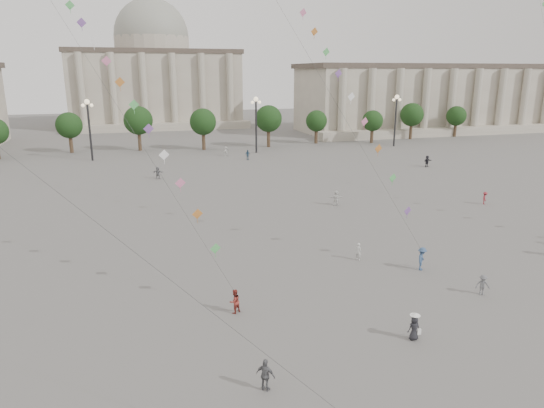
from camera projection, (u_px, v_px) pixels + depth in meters
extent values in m
plane|color=#5A5755|center=(320.00, 373.00, 25.12)|extent=(360.00, 360.00, 0.00)
cube|color=#9F9585|center=(446.00, 99.00, 131.48)|extent=(80.00, 22.00, 16.00)
cube|color=#493E36|center=(449.00, 66.00, 129.22)|extent=(81.60, 22.44, 1.20)
cube|color=#9F9585|center=(476.00, 130.00, 121.30)|extent=(84.00, 4.00, 2.00)
cube|color=#9F9585|center=(155.00, 90.00, 142.73)|extent=(46.00, 30.00, 20.00)
cube|color=#493E36|center=(153.00, 53.00, 139.94)|extent=(46.92, 30.60, 1.20)
cube|color=#9F9585|center=(161.00, 127.00, 129.37)|extent=(48.30, 4.00, 2.00)
cylinder|color=#9F9585|center=(152.00, 46.00, 139.44)|extent=(21.00, 21.00, 5.00)
sphere|color=gray|center=(152.00, 36.00, 138.78)|extent=(21.00, 21.00, 21.00)
cylinder|color=#37271B|center=(7.00, 148.00, 88.56)|extent=(0.70, 0.70, 3.52)
sphere|color=black|center=(4.00, 127.00, 87.59)|extent=(5.12, 5.12, 5.12)
cylinder|color=#37271B|center=(77.00, 145.00, 91.86)|extent=(0.70, 0.70, 3.52)
sphere|color=black|center=(75.00, 125.00, 90.89)|extent=(5.12, 5.12, 5.12)
cylinder|color=#37271B|center=(143.00, 142.00, 95.15)|extent=(0.70, 0.70, 3.52)
sphere|color=black|center=(141.00, 124.00, 94.18)|extent=(5.12, 5.12, 5.12)
cylinder|color=#37271B|center=(204.00, 140.00, 98.45)|extent=(0.70, 0.70, 3.52)
sphere|color=black|center=(203.00, 122.00, 97.48)|extent=(5.12, 5.12, 5.12)
cylinder|color=#37271B|center=(260.00, 138.00, 101.74)|extent=(0.70, 0.70, 3.52)
sphere|color=black|center=(260.00, 120.00, 100.78)|extent=(5.12, 5.12, 5.12)
cylinder|color=#37271B|center=(314.00, 136.00, 105.04)|extent=(0.70, 0.70, 3.52)
sphere|color=black|center=(314.00, 119.00, 104.07)|extent=(5.12, 5.12, 5.12)
cylinder|color=#37271B|center=(364.00, 134.00, 108.34)|extent=(0.70, 0.70, 3.52)
sphere|color=black|center=(365.00, 117.00, 107.37)|extent=(5.12, 5.12, 5.12)
cylinder|color=#37271B|center=(411.00, 132.00, 111.63)|extent=(0.70, 0.70, 3.52)
sphere|color=black|center=(412.00, 116.00, 110.67)|extent=(5.12, 5.12, 5.12)
cylinder|color=#37271B|center=(455.00, 130.00, 114.93)|extent=(0.70, 0.70, 3.52)
sphere|color=black|center=(457.00, 115.00, 113.96)|extent=(5.12, 5.12, 5.12)
cylinder|color=#262628|center=(90.00, 132.00, 84.43)|extent=(0.36, 0.36, 10.00)
sphere|color=#FFE5B2|center=(87.00, 102.00, 83.06)|extent=(0.90, 0.90, 0.90)
sphere|color=#FFE5B2|center=(83.00, 105.00, 83.03)|extent=(0.60, 0.60, 0.60)
sphere|color=#FFE5B2|center=(92.00, 105.00, 83.41)|extent=(0.60, 0.60, 0.60)
cylinder|color=#262628|center=(256.00, 127.00, 92.67)|extent=(0.36, 0.36, 10.00)
sphere|color=#FFE5B2|center=(256.00, 99.00, 91.30)|extent=(0.90, 0.90, 0.90)
sphere|color=#FFE5B2|center=(252.00, 102.00, 91.27)|extent=(0.60, 0.60, 0.60)
sphere|color=#FFE5B2|center=(259.00, 102.00, 91.65)|extent=(0.60, 0.60, 0.60)
cylinder|color=#262628|center=(395.00, 122.00, 100.91)|extent=(0.36, 0.36, 10.00)
sphere|color=#FFE5B2|center=(397.00, 97.00, 99.54)|extent=(0.90, 0.90, 0.90)
sphere|color=#FFE5B2|center=(394.00, 100.00, 99.51)|extent=(0.60, 0.60, 0.60)
sphere|color=#FFE5B2|center=(400.00, 100.00, 99.89)|extent=(0.60, 0.60, 0.60)
imported|color=#325370|center=(248.00, 155.00, 86.32)|extent=(1.13, 0.79, 1.78)
imported|color=white|center=(226.00, 151.00, 90.15)|extent=(1.37, 1.65, 1.78)
imported|color=#5A5B5F|center=(483.00, 285.00, 33.84)|extent=(1.10, 0.88, 1.49)
imported|color=silver|center=(336.00, 198.00, 56.69)|extent=(1.70, 0.76, 1.77)
imported|color=maroon|center=(485.00, 198.00, 57.15)|extent=(0.97, 1.11, 1.49)
imported|color=black|center=(427.00, 161.00, 79.78)|extent=(1.82, 1.08, 1.87)
imported|color=slate|center=(158.00, 173.00, 70.87)|extent=(1.72, 1.11, 1.77)
imported|color=beige|center=(358.00, 251.00, 40.16)|extent=(0.58, 0.65, 1.49)
imported|color=#5C5D61|center=(266.00, 375.00, 23.58)|extent=(1.01, 0.97, 1.69)
imported|color=maroon|center=(235.00, 301.00, 31.27)|extent=(0.98, 0.91, 1.62)
imported|color=#344E76|center=(422.00, 259.00, 38.07)|extent=(1.31, 1.36, 1.86)
imported|color=black|center=(414.00, 328.00, 28.13)|extent=(0.74, 0.50, 1.48)
cone|color=white|center=(415.00, 314.00, 27.90)|extent=(0.52, 0.52, 0.14)
cylinder|color=white|center=(415.00, 315.00, 27.92)|extent=(0.60, 0.60, 0.02)
cube|color=white|center=(419.00, 332.00, 28.11)|extent=(0.22, 0.10, 0.35)
cylinder|color=#3F3F3F|center=(140.00, 256.00, 20.16)|extent=(0.02, 0.02, 26.25)
cube|color=#56BB61|center=(215.00, 248.00, 31.68)|extent=(0.76, 0.25, 0.76)
cube|color=#C4742E|center=(197.00, 214.00, 32.39)|extent=(0.76, 0.25, 0.76)
cube|color=pink|center=(180.00, 183.00, 33.15)|extent=(0.76, 0.25, 0.76)
cube|color=white|center=(164.00, 155.00, 33.92)|extent=(0.76, 0.25, 0.76)
cube|color=#7F51A2|center=(149.00, 129.00, 34.72)|extent=(0.76, 0.25, 0.76)
cube|color=#56BB61|center=(134.00, 105.00, 35.53)|extent=(0.76, 0.25, 0.76)
cube|color=#C4742E|center=(120.00, 82.00, 36.34)|extent=(0.76, 0.25, 0.76)
cube|color=pink|center=(106.00, 61.00, 37.17)|extent=(0.76, 0.25, 0.76)
cube|color=white|center=(94.00, 41.00, 38.01)|extent=(0.76, 0.25, 0.76)
cube|color=#7F51A2|center=(81.00, 23.00, 38.85)|extent=(0.76, 0.25, 0.76)
cube|color=#56BB61|center=(70.00, 5.00, 39.70)|extent=(0.76, 0.25, 0.76)
cube|color=#7F51A2|center=(408.00, 211.00, 38.56)|extent=(0.76, 0.25, 0.76)
cube|color=#56BB61|center=(393.00, 178.00, 39.35)|extent=(0.76, 0.25, 0.76)
cube|color=#C4742E|center=(378.00, 148.00, 40.19)|extent=(0.76, 0.25, 0.76)
cube|color=pink|center=(365.00, 122.00, 41.06)|extent=(0.76, 0.25, 0.76)
cube|color=white|center=(351.00, 97.00, 41.95)|extent=(0.76, 0.25, 0.76)
cube|color=#7F51A2|center=(338.00, 74.00, 42.86)|extent=(0.76, 0.25, 0.76)
cube|color=#56BB61|center=(326.00, 52.00, 43.77)|extent=(0.76, 0.25, 0.76)
cube|color=#C4742E|center=(314.00, 32.00, 44.70)|extent=(0.76, 0.25, 0.76)
cube|color=pink|center=(303.00, 12.00, 45.64)|extent=(0.76, 0.25, 0.76)
cube|color=#56BB61|center=(544.00, 4.00, 63.47)|extent=(0.76, 0.25, 0.76)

